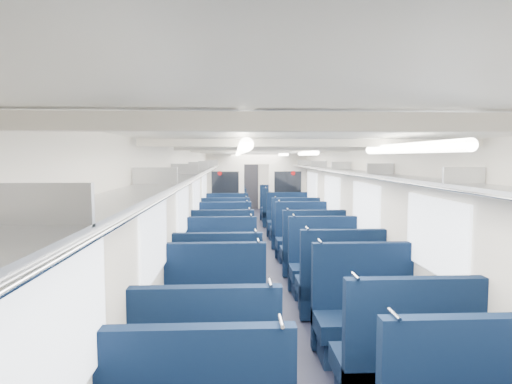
{
  "coord_description": "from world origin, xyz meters",
  "views": [
    {
      "loc": [
        -0.61,
        -9.37,
        2.2
      ],
      "look_at": [
        -0.03,
        2.38,
        1.25
      ],
      "focal_mm": 30.46,
      "sensor_mm": 36.0,
      "label": 1
    }
  ],
  "objects_px": {
    "seat_5": "(405,370)",
    "seat_14": "(225,243)",
    "bulkhead": "(256,192)",
    "seat_22": "(228,210)",
    "end_door": "(249,185)",
    "seat_12": "(223,254)",
    "seat_7": "(366,321)",
    "seat_15": "(302,242)",
    "seat_13": "(312,254)",
    "seat_16": "(226,232)",
    "seat_10": "(221,271)",
    "seat_18": "(227,226)",
    "seat_17": "(295,232)",
    "seat_11": "(325,270)",
    "seat_8": "(218,294)",
    "seat_21": "(280,214)",
    "seat_6": "(215,322)",
    "seat_20": "(228,215)",
    "seat_23": "(277,210)",
    "seat_9": "(339,288)",
    "seat_19": "(288,224)"
  },
  "relations": [
    {
      "from": "bulkhead",
      "to": "seat_20",
      "type": "height_order",
      "value": "bulkhead"
    },
    {
      "from": "seat_7",
      "to": "seat_13",
      "type": "relative_size",
      "value": 1.0
    },
    {
      "from": "seat_15",
      "to": "seat_18",
      "type": "xyz_separation_m",
      "value": [
        -1.66,
        2.27,
        0.0
      ]
    },
    {
      "from": "seat_22",
      "to": "seat_21",
      "type": "bearing_deg",
      "value": -35.57
    },
    {
      "from": "end_door",
      "to": "seat_17",
      "type": "bearing_deg",
      "value": -84.09
    },
    {
      "from": "seat_21",
      "to": "seat_17",
      "type": "bearing_deg",
      "value": -90.0
    },
    {
      "from": "seat_10",
      "to": "seat_5",
      "type": "bearing_deg",
      "value": -63.29
    },
    {
      "from": "seat_20",
      "to": "seat_23",
      "type": "relative_size",
      "value": 1.0
    },
    {
      "from": "bulkhead",
      "to": "seat_18",
      "type": "distance_m",
      "value": 1.42
    },
    {
      "from": "seat_12",
      "to": "seat_20",
      "type": "xyz_separation_m",
      "value": [
        0.0,
        5.4,
        0.0
      ]
    },
    {
      "from": "end_door",
      "to": "seat_19",
      "type": "height_order",
      "value": "end_door"
    },
    {
      "from": "seat_12",
      "to": "seat_13",
      "type": "bearing_deg",
      "value": -3.77
    },
    {
      "from": "seat_8",
      "to": "seat_16",
      "type": "relative_size",
      "value": 1.0
    },
    {
      "from": "seat_10",
      "to": "end_door",
      "type": "bearing_deg",
      "value": 85.88
    },
    {
      "from": "seat_11",
      "to": "seat_17",
      "type": "height_order",
      "value": "same"
    },
    {
      "from": "seat_6",
      "to": "seat_12",
      "type": "distance_m",
      "value": 3.35
    },
    {
      "from": "end_door",
      "to": "seat_12",
      "type": "height_order",
      "value": "end_door"
    },
    {
      "from": "seat_6",
      "to": "seat_14",
      "type": "xyz_separation_m",
      "value": [
        0.0,
        4.43,
        0.0
      ]
    },
    {
      "from": "seat_9",
      "to": "seat_10",
      "type": "xyz_separation_m",
      "value": [
        -1.66,
        0.99,
        0.0
      ]
    },
    {
      "from": "seat_12",
      "to": "seat_19",
      "type": "height_order",
      "value": "same"
    },
    {
      "from": "seat_13",
      "to": "seat_5",
      "type": "bearing_deg",
      "value": -90.0
    },
    {
      "from": "seat_23",
      "to": "seat_14",
      "type": "bearing_deg",
      "value": -106.26
    },
    {
      "from": "seat_11",
      "to": "seat_13",
      "type": "height_order",
      "value": "same"
    },
    {
      "from": "seat_8",
      "to": "end_door",
      "type": "bearing_deg",
      "value": 86.26
    },
    {
      "from": "seat_22",
      "to": "seat_23",
      "type": "distance_m",
      "value": 1.66
    },
    {
      "from": "seat_22",
      "to": "seat_12",
      "type": "bearing_deg",
      "value": -90.0
    },
    {
      "from": "seat_10",
      "to": "seat_21",
      "type": "distance_m",
      "value": 6.98
    },
    {
      "from": "seat_22",
      "to": "seat_18",
      "type": "bearing_deg",
      "value": -90.0
    },
    {
      "from": "seat_5",
      "to": "seat_12",
      "type": "distance_m",
      "value": 4.82
    },
    {
      "from": "seat_17",
      "to": "seat_13",
      "type": "bearing_deg",
      "value": -90.0
    },
    {
      "from": "end_door",
      "to": "bulkhead",
      "type": "height_order",
      "value": "bulkhead"
    },
    {
      "from": "seat_12",
      "to": "seat_15",
      "type": "height_order",
      "value": "same"
    },
    {
      "from": "seat_10",
      "to": "seat_12",
      "type": "distance_m",
      "value": 1.23
    },
    {
      "from": "seat_5",
      "to": "seat_20",
      "type": "distance_m",
      "value": 10.07
    },
    {
      "from": "seat_20",
      "to": "seat_23",
      "type": "bearing_deg",
      "value": 39.51
    },
    {
      "from": "seat_7",
      "to": "seat_22",
      "type": "relative_size",
      "value": 1.0
    },
    {
      "from": "seat_10",
      "to": "seat_18",
      "type": "xyz_separation_m",
      "value": [
        0.0,
        4.56,
        0.0
      ]
    },
    {
      "from": "seat_9",
      "to": "seat_16",
      "type": "xyz_separation_m",
      "value": [
        -1.66,
        4.57,
        0.0
      ]
    },
    {
      "from": "seat_22",
      "to": "seat_5",
      "type": "bearing_deg",
      "value": -81.62
    },
    {
      "from": "seat_8",
      "to": "seat_11",
      "type": "relative_size",
      "value": 1.0
    },
    {
      "from": "seat_10",
      "to": "seat_11",
      "type": "bearing_deg",
      "value": -0.75
    },
    {
      "from": "end_door",
      "to": "seat_23",
      "type": "xyz_separation_m",
      "value": [
        0.83,
        -3.54,
        -0.61
      ]
    },
    {
      "from": "seat_7",
      "to": "seat_6",
      "type": "bearing_deg",
      "value": 177.5
    },
    {
      "from": "bulkhead",
      "to": "seat_22",
      "type": "xyz_separation_m",
      "value": [
        -0.83,
        2.62,
        -0.84
      ]
    },
    {
      "from": "seat_7",
      "to": "seat_16",
      "type": "relative_size",
      "value": 1.0
    },
    {
      "from": "bulkhead",
      "to": "end_door",
      "type": "bearing_deg",
      "value": 90.0
    },
    {
      "from": "seat_16",
      "to": "seat_22",
      "type": "xyz_separation_m",
      "value": [
        0.0,
        4.39,
        0.0
      ]
    },
    {
      "from": "end_door",
      "to": "bulkhead",
      "type": "distance_m",
      "value": 6.19
    },
    {
      "from": "seat_5",
      "to": "seat_14",
      "type": "distance_m",
      "value": 5.85
    },
    {
      "from": "seat_15",
      "to": "seat_22",
      "type": "bearing_deg",
      "value": 106.31
    }
  ]
}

